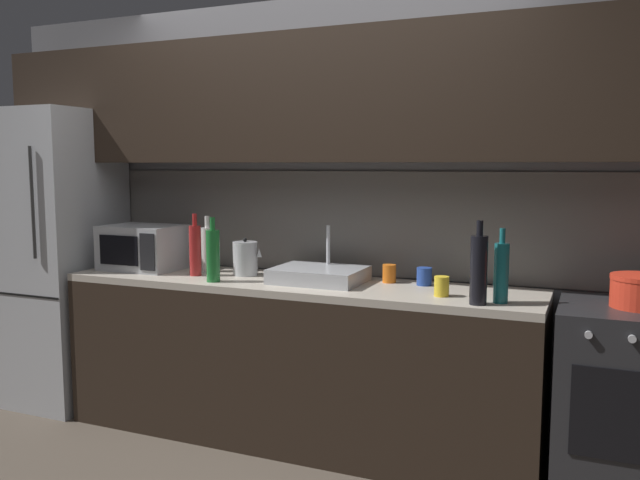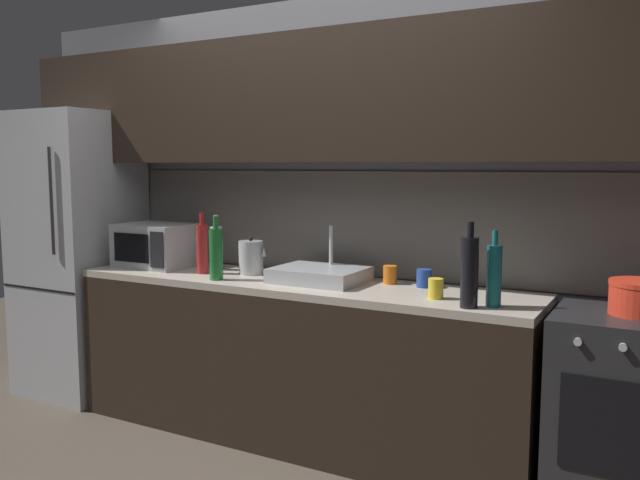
{
  "view_description": "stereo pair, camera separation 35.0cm",
  "coord_description": "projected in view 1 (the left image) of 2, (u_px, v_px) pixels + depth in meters",
  "views": [
    {
      "loc": [
        1.51,
        -2.3,
        1.54
      ],
      "look_at": [
        0.15,
        0.9,
        1.14
      ],
      "focal_mm": 36.64,
      "sensor_mm": 36.0,
      "label": 1
    },
    {
      "loc": [
        1.83,
        -2.15,
        1.54
      ],
      "look_at": [
        0.15,
        0.9,
        1.14
      ],
      "focal_mm": 36.64,
      "sensor_mm": 36.0,
      "label": 2
    }
  ],
  "objects": [
    {
      "name": "wine_bottle_green",
      "position": [
        213.0,
        255.0,
        3.56
      ],
      "size": [
        0.07,
        0.07,
        0.35
      ],
      "color": "#1E6B2D",
      "rests_on": "counter_run"
    },
    {
      "name": "sink_basin",
      "position": [
        319.0,
        275.0,
        3.56
      ],
      "size": [
        0.48,
        0.38,
        0.3
      ],
      "color": "#ADAFB5",
      "rests_on": "counter_run"
    },
    {
      "name": "wine_bottle_white",
      "position": [
        208.0,
        249.0,
        3.9
      ],
      "size": [
        0.07,
        0.07,
        0.33
      ],
      "color": "silver",
      "rests_on": "counter_run"
    },
    {
      "name": "counter_run",
      "position": [
        295.0,
        361.0,
        3.64
      ],
      "size": [
        2.66,
        0.6,
        0.9
      ],
      "color": "black",
      "rests_on": "ground"
    },
    {
      "name": "wine_bottle_dark",
      "position": [
        479.0,
        269.0,
        2.97
      ],
      "size": [
        0.08,
        0.08,
        0.39
      ],
      "color": "black",
      "rests_on": "counter_run"
    },
    {
      "name": "wine_bottle_red",
      "position": [
        195.0,
        250.0,
        3.76
      ],
      "size": [
        0.07,
        0.07,
        0.36
      ],
      "color": "#A82323",
      "rests_on": "counter_run"
    },
    {
      "name": "oven_range",
      "position": [
        624.0,
        403.0,
        2.99
      ],
      "size": [
        0.6,
        0.62,
        0.9
      ],
      "color": "#232326",
      "rests_on": "ground"
    },
    {
      "name": "mug_blue",
      "position": [
        424.0,
        276.0,
        3.46
      ],
      "size": [
        0.08,
        0.08,
        0.09
      ],
      "primitive_type": "cylinder",
      "color": "#234299",
      "rests_on": "counter_run"
    },
    {
      "name": "kettle",
      "position": [
        245.0,
        258.0,
        3.78
      ],
      "size": [
        0.18,
        0.14,
        0.22
      ],
      "color": "#B7BABF",
      "rests_on": "counter_run"
    },
    {
      "name": "mug_yellow",
      "position": [
        442.0,
        286.0,
        3.17
      ],
      "size": [
        0.07,
        0.07,
        0.1
      ],
      "primitive_type": "cylinder",
      "color": "gold",
      "rests_on": "counter_run"
    },
    {
      "name": "refrigerator",
      "position": [
        56.0,
        257.0,
        4.25
      ],
      "size": [
        0.68,
        0.69,
        1.88
      ],
      "color": "#ADAFB5",
      "rests_on": "ground"
    },
    {
      "name": "microwave",
      "position": [
        143.0,
        247.0,
        3.99
      ],
      "size": [
        0.46,
        0.35,
        0.27
      ],
      "color": "#A8AAAF",
      "rests_on": "counter_run"
    },
    {
      "name": "wine_bottle_teal",
      "position": [
        501.0,
        272.0,
        3.01
      ],
      "size": [
        0.07,
        0.07,
        0.35
      ],
      "color": "#19666B",
      "rests_on": "counter_run"
    },
    {
      "name": "mug_orange",
      "position": [
        389.0,
        274.0,
        3.54
      ],
      "size": [
        0.07,
        0.07,
        0.1
      ],
      "primitive_type": "cylinder",
      "color": "orange",
      "rests_on": "counter_run"
    },
    {
      "name": "back_wall",
      "position": [
        316.0,
        163.0,
        3.78
      ],
      "size": [
        4.4,
        0.44,
        2.5
      ],
      "color": "slate",
      "rests_on": "ground"
    }
  ]
}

